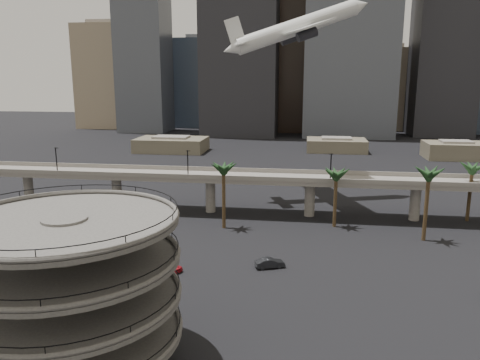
# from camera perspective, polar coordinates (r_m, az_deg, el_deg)

# --- Properties ---
(ground) EXTENTS (700.00, 700.00, 0.00)m
(ground) POSITION_cam_1_polar(r_m,az_deg,el_deg) (54.29, -4.04, -20.59)
(ground) COLOR black
(ground) RESTS_ON ground
(parking_ramp) EXTENTS (22.20, 22.20, 17.35)m
(parking_ramp) POSITION_cam_1_polar(r_m,az_deg,el_deg) (50.54, -20.08, -11.33)
(parking_ramp) COLOR #4E4B49
(parking_ramp) RESTS_ON ground
(overpass) EXTENTS (130.00, 9.30, 14.70)m
(overpass) POSITION_cam_1_polar(r_m,az_deg,el_deg) (102.40, 2.39, -0.17)
(overpass) COLOR slate
(overpass) RESTS_ON ground
(palm_trees) EXTENTS (54.40, 18.40, 14.00)m
(palm_trees) POSITION_cam_1_polar(r_m,az_deg,el_deg) (94.42, 15.02, 0.80)
(palm_trees) COLOR #4C3920
(palm_trees) RESTS_ON ground
(low_buildings) EXTENTS (135.00, 27.50, 6.80)m
(low_buildings) POSITION_cam_1_polar(r_m,az_deg,el_deg) (188.68, 7.19, 4.11)
(low_buildings) COLOR brown
(low_buildings) RESTS_ON ground
(skyline) EXTENTS (269.00, 86.00, 133.85)m
(skyline) POSITION_cam_1_polar(r_m,az_deg,el_deg) (262.33, 9.70, 16.42)
(skyline) COLOR #87735D
(skyline) RESTS_ON ground
(airborne_jet) EXTENTS (35.98, 33.22, 15.51)m
(airborne_jet) POSITION_cam_1_polar(r_m,az_deg,el_deg) (117.53, 6.94, 17.95)
(airborne_jet) COLOR silver
(airborne_jet) RESTS_ON ground
(car_a) EXTENTS (5.06, 3.74, 1.60)m
(car_a) POSITION_cam_1_polar(r_m,az_deg,el_deg) (75.11, -8.68, -10.27)
(car_a) COLOR #AC1824
(car_a) RESTS_ON ground
(car_b) EXTENTS (5.00, 3.24, 1.56)m
(car_b) POSITION_cam_1_polar(r_m,az_deg,el_deg) (75.43, 3.66, -10.06)
(car_b) COLOR black
(car_b) RESTS_ON ground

